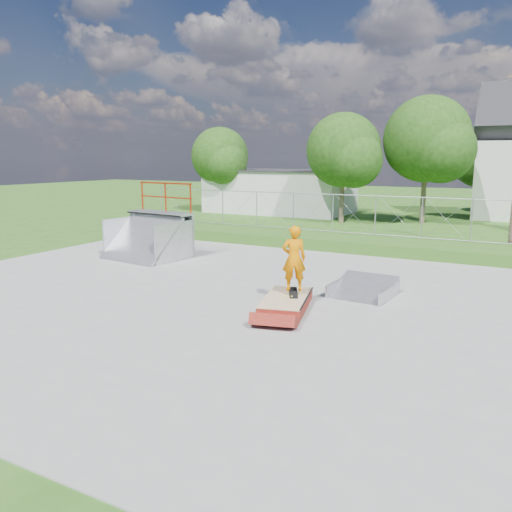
{
  "coord_description": "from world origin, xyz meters",
  "views": [
    {
      "loc": [
        7.57,
        -11.73,
        3.93
      ],
      "look_at": [
        0.91,
        1.03,
        1.1
      ],
      "focal_mm": 35.0,
      "sensor_mm": 36.0,
      "label": 1
    }
  ],
  "objects": [
    {
      "name": "ground",
      "position": [
        0.0,
        0.0,
        0.0
      ],
      "size": [
        120.0,
        120.0,
        0.0
      ],
      "primitive_type": "plane",
      "color": "#2C5618",
      "rests_on": "ground"
    },
    {
      "name": "tree_left_near",
      "position": [
        -1.75,
        17.83,
        4.24
      ],
      "size": [
        4.76,
        4.48,
        6.65
      ],
      "color": "brown",
      "rests_on": "ground"
    },
    {
      "name": "skater",
      "position": [
        2.49,
        0.17,
        1.26
      ],
      "size": [
        0.76,
        0.68,
        1.75
      ],
      "primitive_type": "imported",
      "rotation": [
        0.0,
        0.0,
        3.66
      ],
      "color": "#DB7300",
      "rests_on": "grind_box"
    },
    {
      "name": "concrete_pad",
      "position": [
        0.0,
        0.0,
        0.02
      ],
      "size": [
        20.0,
        16.0,
        0.04
      ],
      "primitive_type": "cube",
      "color": "gray",
      "rests_on": "ground"
    },
    {
      "name": "grind_box",
      "position": [
        2.41,
        -0.12,
        0.17
      ],
      "size": [
        1.59,
        2.46,
        0.34
      ],
      "rotation": [
        0.0,
        0.0,
        0.23
      ],
      "color": "maroon",
      "rests_on": "concrete_pad"
    },
    {
      "name": "tree_center",
      "position": [
        2.78,
        19.81,
        4.85
      ],
      "size": [
        5.44,
        5.12,
        7.6
      ],
      "color": "brown",
      "rests_on": "ground"
    },
    {
      "name": "concrete_stairs",
      "position": [
        -8.5,
        8.7,
        0.4
      ],
      "size": [
        1.5,
        1.6,
        0.8
      ],
      "primitive_type": null,
      "color": "gray",
      "rests_on": "ground"
    },
    {
      "name": "skateboard",
      "position": [
        2.49,
        0.17,
        0.38
      ],
      "size": [
        0.54,
        0.81,
        0.13
      ],
      "primitive_type": "cube",
      "rotation": [
        0.14,
        0.0,
        0.44
      ],
      "color": "black",
      "rests_on": "grind_box"
    },
    {
      "name": "utility_building_flat",
      "position": [
        -8.0,
        22.0,
        1.5
      ],
      "size": [
        10.0,
        6.0,
        3.0
      ],
      "primitive_type": "cube",
      "color": "silver",
      "rests_on": "ground"
    },
    {
      "name": "tree_back_mid",
      "position": [
        5.21,
        27.86,
        3.63
      ],
      "size": [
        4.08,
        3.84,
        5.7
      ],
      "color": "brown",
      "rests_on": "ground"
    },
    {
      "name": "grass_berm",
      "position": [
        0.0,
        9.5,
        0.25
      ],
      "size": [
        24.0,
        3.0,
        0.5
      ],
      "primitive_type": "cube",
      "color": "#2C5618",
      "rests_on": "ground"
    },
    {
      "name": "flat_bank_ramp",
      "position": [
        3.86,
        2.02,
        0.25
      ],
      "size": [
        1.76,
        1.86,
        0.5
      ],
      "primitive_type": null,
      "rotation": [
        0.0,
        0.0,
        -0.09
      ],
      "color": "#A7A9AF",
      "rests_on": "concrete_pad"
    },
    {
      "name": "chain_link_fence",
      "position": [
        0.0,
        10.5,
        1.4
      ],
      "size": [
        20.0,
        0.06,
        1.8
      ],
      "primitive_type": null,
      "color": "#93959B",
      "rests_on": "grass_berm"
    },
    {
      "name": "quarter_pipe",
      "position": [
        -5.34,
        3.52,
        1.48
      ],
      "size": [
        3.23,
        2.84,
        2.95
      ],
      "primitive_type": null,
      "rotation": [
        0.0,
        0.0,
        -0.12
      ],
      "color": "#A7A9AF",
      "rests_on": "concrete_pad"
    },
    {
      "name": "tree_left_far",
      "position": [
        -11.77,
        19.85,
        3.94
      ],
      "size": [
        4.42,
        4.16,
        6.18
      ],
      "color": "brown",
      "rests_on": "ground"
    }
  ]
}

